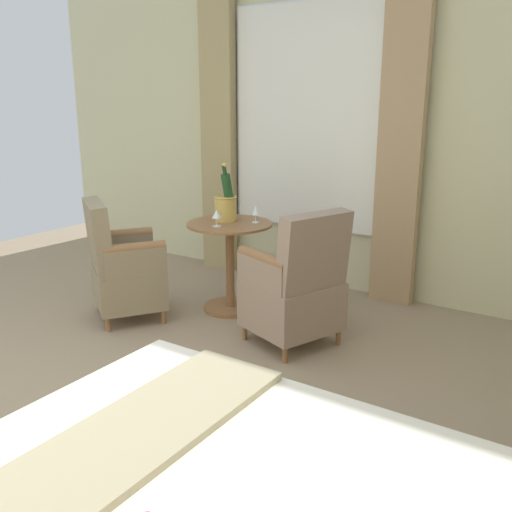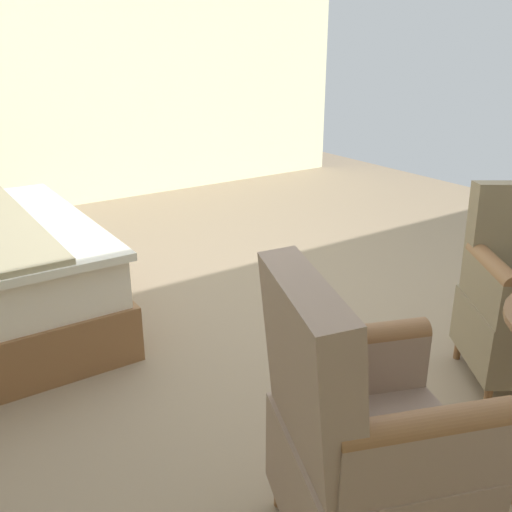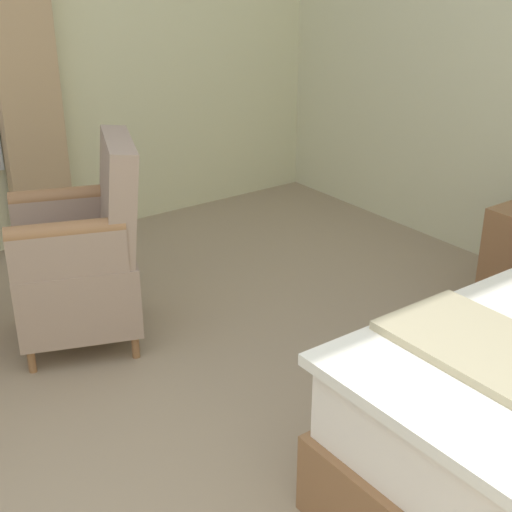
{
  "view_description": "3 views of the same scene",
  "coord_description": "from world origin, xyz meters",
  "views": [
    {
      "loc": [
        1.64,
        2.51,
        1.71
      ],
      "look_at": [
        -0.97,
        0.78,
        0.83
      ],
      "focal_mm": 40.0,
      "sensor_mm": 36.0,
      "label": 1
    },
    {
      "loc": [
        -2.63,
        1.72,
        1.58
      ],
      "look_at": [
        -0.89,
        0.55,
        0.77
      ],
      "focal_mm": 40.0,
      "sensor_mm": 36.0,
      "label": 2
    },
    {
      "loc": [
        1.29,
        -0.46,
        1.78
      ],
      "look_at": [
        -0.46,
        0.81,
        0.83
      ],
      "focal_mm": 50.0,
      "sensor_mm": 36.0,
      "label": 3
    }
  ],
  "objects": [
    {
      "name": "ground_plane",
      "position": [
        0.0,
        0.0,
        0.0
      ],
      "size": [
        7.54,
        7.54,
        0.0
      ],
      "primitive_type": "plane",
      "color": "gray"
    },
    {
      "name": "wall_far_side",
      "position": [
        3.03,
        0.0,
        1.44
      ],
      "size": [
        0.12,
        6.16,
        2.88
      ],
      "color": "beige",
      "rests_on": "ground"
    },
    {
      "name": "armchair_by_window",
      "position": [
        -1.64,
        0.67,
        0.42
      ],
      "size": [
        0.72,
        0.74,
        0.99
      ],
      "color": "brown",
      "rests_on": "ground"
    }
  ]
}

